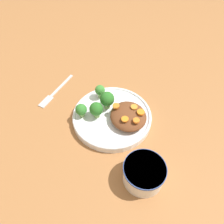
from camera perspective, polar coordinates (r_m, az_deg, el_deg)
ground_plane at (r=0.69m, az=-0.00°, el=-1.87°), size 4.00×4.00×0.00m
plate at (r=0.68m, az=-0.00°, el=-1.17°), size 0.24×0.24×0.03m
dip_bowl at (r=0.56m, az=8.33°, el=-15.43°), size 0.11×0.11×0.06m
stew_mound at (r=0.65m, az=4.27°, el=-1.07°), size 0.12×0.11×0.04m
broccoli_floret_0 at (r=0.65m, az=-4.13°, el=0.68°), size 0.04×0.04×0.05m
broccoli_floret_1 at (r=0.67m, az=-1.29°, el=3.33°), size 0.05×0.05×0.06m
broccoli_floret_2 at (r=0.71m, az=-3.16°, el=5.63°), size 0.03×0.03×0.05m
broccoli_floret_3 at (r=0.66m, az=-8.06°, el=0.54°), size 0.04×0.04×0.05m
carrot_slice_0 at (r=0.64m, az=7.53°, el=-0.03°), size 0.02×0.02×0.01m
carrot_slice_1 at (r=0.65m, az=5.79°, el=1.31°), size 0.02×0.02×0.00m
carrot_slice_2 at (r=0.65m, az=1.00°, el=1.72°), size 0.02×0.02×0.01m
carrot_slice_3 at (r=0.62m, az=3.39°, el=-1.87°), size 0.02×0.02×0.00m
carrot_slice_4 at (r=0.62m, az=6.36°, el=-2.24°), size 0.02×0.02×0.01m
fork at (r=0.79m, az=-14.91°, el=4.81°), size 0.14×0.13×0.01m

